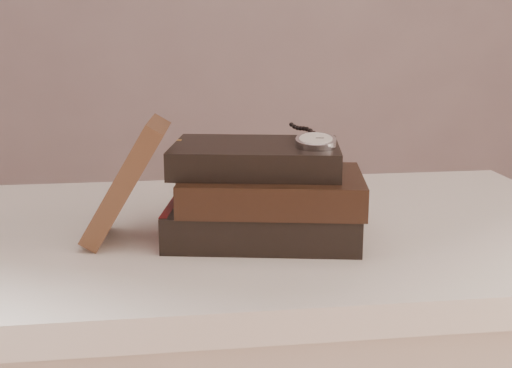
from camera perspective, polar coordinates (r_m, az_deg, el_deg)
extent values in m
cube|color=white|center=(0.99, 0.95, -4.54)|extent=(1.00, 0.60, 0.04)
cube|color=white|center=(1.01, 0.94, -7.79)|extent=(0.88, 0.49, 0.08)
cylinder|color=white|center=(1.48, 17.36, -14.41)|extent=(0.05, 0.05, 0.71)
cube|color=black|center=(0.92, 0.62, -3.07)|extent=(0.28, 0.22, 0.05)
cube|color=beige|center=(0.92, 0.82, -3.08)|extent=(0.27, 0.21, 0.04)
cube|color=gold|center=(0.96, -6.82, -2.48)|extent=(0.01, 0.01, 0.05)
cube|color=#6B090C|center=(0.93, -7.03, -2.93)|extent=(0.04, 0.16, 0.05)
cube|color=black|center=(0.90, 1.42, -0.47)|extent=(0.27, 0.21, 0.04)
cube|color=beige|center=(0.90, 1.63, -0.47)|extent=(0.26, 0.19, 0.03)
cube|color=gold|center=(0.93, -5.74, 0.00)|extent=(0.01, 0.01, 0.04)
cube|color=black|center=(0.91, -0.01, 2.30)|extent=(0.25, 0.19, 0.04)
cube|color=beige|center=(0.91, 0.19, 2.30)|extent=(0.24, 0.18, 0.03)
cube|color=gold|center=(0.94, -6.57, 2.64)|extent=(0.01, 0.01, 0.04)
cube|color=#402618|center=(0.90, -11.04, 0.28)|extent=(0.12, 0.12, 0.17)
cylinder|color=silver|center=(0.88, 5.14, 3.57)|extent=(0.06, 0.06, 0.02)
cylinder|color=white|center=(0.88, 5.15, 3.88)|extent=(0.05, 0.05, 0.01)
torus|color=silver|center=(0.88, 5.15, 3.84)|extent=(0.06, 0.06, 0.01)
cylinder|color=silver|center=(0.91, 5.08, 3.91)|extent=(0.01, 0.01, 0.01)
cube|color=black|center=(0.88, 5.14, 4.02)|extent=(0.00, 0.01, 0.00)
cube|color=black|center=(0.88, 5.50, 3.94)|extent=(0.01, 0.00, 0.00)
sphere|color=black|center=(0.91, 4.97, 4.36)|extent=(0.01, 0.01, 0.01)
sphere|color=black|center=(0.92, 4.68, 4.57)|extent=(0.01, 0.01, 0.01)
sphere|color=black|center=(0.94, 4.40, 4.72)|extent=(0.01, 0.01, 0.01)
sphere|color=black|center=(0.95, 4.11, 4.77)|extent=(0.01, 0.01, 0.01)
sphere|color=black|center=(0.96, 3.84, 4.79)|extent=(0.01, 0.01, 0.01)
sphere|color=black|center=(0.97, 3.57, 4.82)|extent=(0.01, 0.01, 0.01)
sphere|color=black|center=(0.98, 3.31, 4.93)|extent=(0.01, 0.01, 0.01)
sphere|color=black|center=(0.99, 3.06, 5.11)|extent=(0.01, 0.01, 0.01)
torus|color=silver|center=(0.99, -6.01, 1.14)|extent=(0.05, 0.02, 0.05)
torus|color=silver|center=(0.99, -2.83, 1.11)|extent=(0.05, 0.02, 0.05)
cylinder|color=silver|center=(0.99, -4.43, 1.30)|extent=(0.02, 0.01, 0.00)
cylinder|color=silver|center=(1.06, -6.77, 1.49)|extent=(0.03, 0.11, 0.03)
cylinder|color=silver|center=(1.04, -1.21, 1.44)|extent=(0.03, 0.11, 0.03)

